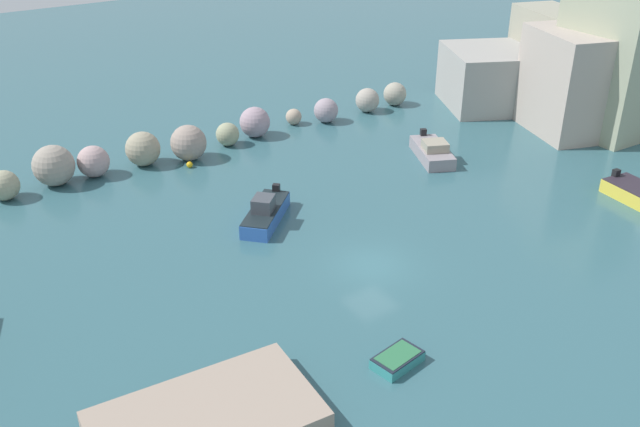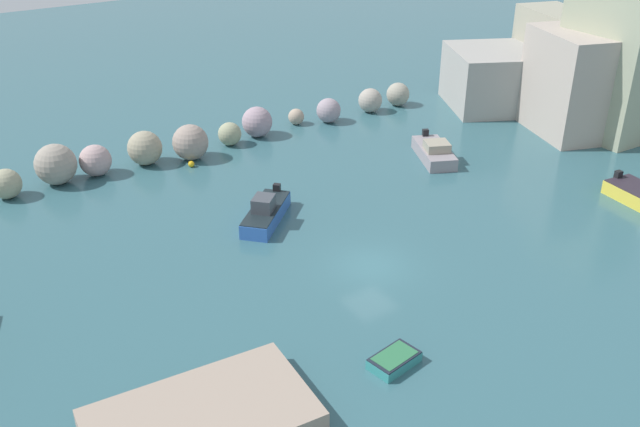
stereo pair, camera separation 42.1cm
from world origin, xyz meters
name	(u,v)px [view 2 (the right image)]	position (x,y,z in m)	size (l,w,h in m)	color
cove_water	(371,266)	(0.00, 0.00, 0.00)	(160.00, 160.00, 0.00)	#335F69
cliff_headland_right	(576,73)	(27.69, 9.39, 3.96)	(20.89, 21.23, 11.90)	tan
rock_breakwater	(177,142)	(-2.72, 19.84, 1.14)	(42.00, 3.90, 2.77)	#AB908A
stone_dock	(202,421)	(-12.81, -6.07, 0.47)	(8.59, 4.99, 0.94)	gray
channel_buoy	(191,164)	(-2.67, 17.62, 0.22)	(0.45, 0.45, 0.45)	gold
moored_boat_0	(394,360)	(-4.13, -7.16, 0.29)	(2.42, 1.69, 0.54)	teal
moored_boat_1	(434,152)	(12.65, 9.17, 0.58)	(3.90, 5.37, 1.54)	gray
moored_boat_4	(266,212)	(-2.26, 7.56, 0.61)	(4.86, 4.73, 1.81)	#3060B5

